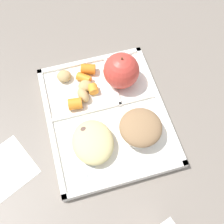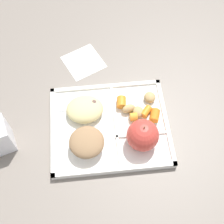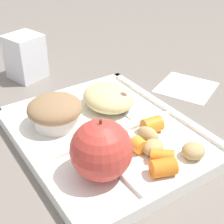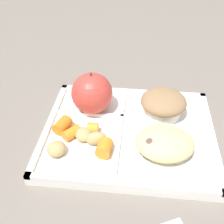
% 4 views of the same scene
% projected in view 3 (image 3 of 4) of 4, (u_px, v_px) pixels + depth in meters
% --- Properties ---
extents(ground, '(6.00, 6.00, 0.00)m').
position_uv_depth(ground, '(106.00, 140.00, 0.57)').
color(ground, slate).
extents(lunch_tray, '(0.34, 0.28, 0.02)m').
position_uv_depth(lunch_tray, '(106.00, 136.00, 0.56)').
color(lunch_tray, white).
rests_on(lunch_tray, ground).
extents(green_apple, '(0.09, 0.09, 0.09)m').
position_uv_depth(green_apple, '(101.00, 150.00, 0.45)').
color(green_apple, '#C63D33').
rests_on(green_apple, lunch_tray).
extents(bran_muffin, '(0.10, 0.10, 0.05)m').
position_uv_depth(bran_muffin, '(55.00, 111.00, 0.57)').
color(bran_muffin, silver).
rests_on(bran_muffin, lunch_tray).
extents(carrot_slice_center, '(0.03, 0.04, 0.03)m').
position_uv_depth(carrot_slice_center, '(152.00, 125.00, 0.56)').
color(carrot_slice_center, orange).
rests_on(carrot_slice_center, lunch_tray).
extents(carrot_slice_near_corner, '(0.02, 0.02, 0.02)m').
position_uv_depth(carrot_slice_near_corner, '(139.00, 145.00, 0.51)').
color(carrot_slice_near_corner, orange).
rests_on(carrot_slice_near_corner, lunch_tray).
extents(carrot_slice_back, '(0.04, 0.04, 0.03)m').
position_uv_depth(carrot_slice_back, '(163.00, 167.00, 0.47)').
color(carrot_slice_back, orange).
rests_on(carrot_slice_back, lunch_tray).
extents(carrot_slice_tilted, '(0.04, 0.04, 0.02)m').
position_uv_depth(carrot_slice_tilted, '(162.00, 156.00, 0.49)').
color(carrot_slice_tilted, orange).
rests_on(carrot_slice_tilted, lunch_tray).
extents(potato_chunk_corner, '(0.04, 0.03, 0.03)m').
position_uv_depth(potato_chunk_corner, '(148.00, 135.00, 0.53)').
color(potato_chunk_corner, tan).
rests_on(potato_chunk_corner, lunch_tray).
extents(potato_chunk_golden, '(0.04, 0.04, 0.02)m').
position_uv_depth(potato_chunk_golden, '(153.00, 147.00, 0.51)').
color(potato_chunk_golden, tan).
rests_on(potato_chunk_golden, lunch_tray).
extents(potato_chunk_wedge, '(0.04, 0.04, 0.02)m').
position_uv_depth(potato_chunk_wedge, '(193.00, 151.00, 0.50)').
color(potato_chunk_wedge, tan).
rests_on(potato_chunk_wedge, lunch_tray).
extents(egg_noodle_pile, '(0.11, 0.09, 0.04)m').
position_uv_depth(egg_noodle_pile, '(109.00, 97.00, 0.62)').
color(egg_noodle_pile, '#D6C684').
rests_on(egg_noodle_pile, lunch_tray).
extents(meatball_center, '(0.03, 0.03, 0.03)m').
position_uv_depth(meatball_center, '(107.00, 104.00, 0.61)').
color(meatball_center, brown).
rests_on(meatball_center, lunch_tray).
extents(meatball_front, '(0.04, 0.04, 0.04)m').
position_uv_depth(meatball_front, '(118.00, 102.00, 0.61)').
color(meatball_front, brown).
rests_on(meatball_front, lunch_tray).
extents(meatball_side, '(0.03, 0.03, 0.03)m').
position_uv_depth(meatball_side, '(112.00, 104.00, 0.61)').
color(meatball_side, brown).
rests_on(meatball_side, lunch_tray).
extents(meatball_back, '(0.04, 0.04, 0.04)m').
position_uv_depth(meatball_back, '(121.00, 102.00, 0.61)').
color(meatball_back, brown).
rests_on(meatball_back, lunch_tray).
extents(plastic_fork, '(0.14, 0.03, 0.00)m').
position_uv_depth(plastic_fork, '(110.00, 99.00, 0.65)').
color(plastic_fork, silver).
rests_on(plastic_fork, lunch_tray).
extents(milk_carton, '(0.09, 0.09, 0.10)m').
position_uv_depth(milk_carton, '(25.00, 57.00, 0.75)').
color(milk_carton, white).
rests_on(milk_carton, ground).
extents(paper_napkin, '(0.15, 0.15, 0.00)m').
position_uv_depth(paper_napkin, '(186.00, 87.00, 0.73)').
color(paper_napkin, white).
rests_on(paper_napkin, ground).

